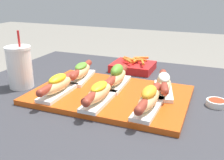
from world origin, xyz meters
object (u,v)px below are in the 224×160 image
at_px(hot_dog_3, 81,71).
at_px(hot_dog_5, 164,83).
at_px(drink_cup, 20,67).
at_px(sauce_bowl, 216,103).
at_px(fries_basket, 133,66).
at_px(serving_tray, 110,95).
at_px(hot_dog_1, 99,93).
at_px(hot_dog_4, 117,77).
at_px(hot_dog_0, 58,85).
at_px(hot_dog_2, 149,99).

xyz_separation_m(hot_dog_3, hot_dog_5, (0.33, -0.01, 0.00)).
bearing_deg(drink_cup, hot_dog_3, 32.04).
height_order(sauce_bowl, fries_basket, fries_basket).
relative_size(serving_tray, hot_dog_1, 2.39).
height_order(hot_dog_1, sauce_bowl, hot_dog_1).
distance_m(hot_dog_1, hot_dog_3, 0.24).
bearing_deg(serving_tray, hot_dog_4, 91.20).
height_order(hot_dog_5, sauce_bowl, hot_dog_5).
relative_size(hot_dog_0, hot_dog_3, 1.01).
distance_m(hot_dog_2, sauce_bowl, 0.24).
height_order(hot_dog_3, hot_dog_4, hot_dog_4).
bearing_deg(hot_dog_4, fries_basket, 94.48).
relative_size(hot_dog_0, fries_basket, 1.20).
bearing_deg(hot_dog_0, hot_dog_4, 44.00).
xyz_separation_m(hot_dog_0, hot_dog_5, (0.33, 0.15, -0.00)).
relative_size(hot_dog_0, hot_dog_1, 1.00).
height_order(hot_dog_2, hot_dog_5, hot_dog_2).
distance_m(hot_dog_3, drink_cup, 0.23).
distance_m(hot_dog_0, hot_dog_3, 0.17).
xyz_separation_m(serving_tray, hot_dog_1, (0.00, -0.09, 0.04)).
bearing_deg(hot_dog_2, hot_dog_1, -177.82).
distance_m(hot_dog_1, drink_cup, 0.36).
bearing_deg(hot_dog_4, drink_cup, -163.16).
bearing_deg(fries_basket, hot_dog_4, -85.52).
xyz_separation_m(hot_dog_4, hot_dog_5, (0.17, 0.00, -0.00)).
bearing_deg(fries_basket, hot_dog_5, -53.20).
bearing_deg(hot_dog_5, hot_dog_4, -179.53).
relative_size(serving_tray, hot_dog_2, 2.39).
relative_size(hot_dog_3, hot_dog_5, 1.01).
xyz_separation_m(serving_tray, hot_dog_3, (-0.16, 0.09, 0.04)).
relative_size(hot_dog_4, fries_basket, 1.20).
xyz_separation_m(sauce_bowl, fries_basket, (-0.37, 0.27, 0.01)).
height_order(hot_dog_0, drink_cup, drink_cup).
relative_size(hot_dog_2, sauce_bowl, 3.48).
height_order(serving_tray, hot_dog_4, hot_dog_4).
height_order(hot_dog_0, hot_dog_2, hot_dog_2).
bearing_deg(hot_dog_3, hot_dog_2, -28.11).
relative_size(serving_tray, hot_dog_3, 2.41).
xyz_separation_m(hot_dog_2, hot_dog_5, (0.01, 0.16, -0.00)).
bearing_deg(hot_dog_0, hot_dog_3, 90.30).
bearing_deg(hot_dog_5, serving_tray, -156.88).
relative_size(hot_dog_3, drink_cup, 1.01).
relative_size(hot_dog_0, hot_dog_4, 1.00).
height_order(hot_dog_0, hot_dog_5, hot_dog_0).
height_order(sauce_bowl, drink_cup, drink_cup).
bearing_deg(drink_cup, hot_dog_2, -5.30).
distance_m(serving_tray, hot_dog_1, 0.10).
xyz_separation_m(hot_dog_3, drink_cup, (-0.20, -0.12, 0.03)).
bearing_deg(fries_basket, sauce_bowl, -35.78).
bearing_deg(drink_cup, hot_dog_5, 11.63).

